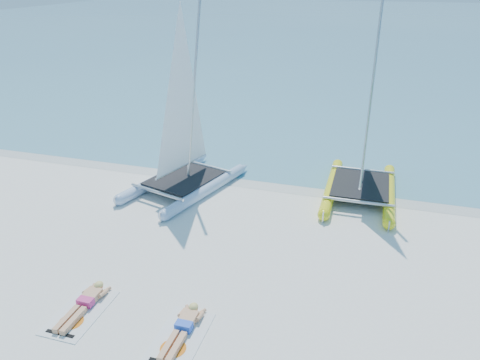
# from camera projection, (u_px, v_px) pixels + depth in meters

# --- Properties ---
(ground) EXTENTS (140.00, 140.00, 0.00)m
(ground) POSITION_uv_depth(u_px,v_px,m) (207.00, 261.00, 12.74)
(ground) COLOR silver
(ground) RESTS_ON ground
(sea) EXTENTS (140.00, 115.00, 0.01)m
(sea) POSITION_uv_depth(u_px,v_px,m) (360.00, 24.00, 67.70)
(sea) COLOR #77B9C6
(sea) RESTS_ON ground
(wet_sand_strip) EXTENTS (140.00, 1.40, 0.01)m
(wet_sand_strip) POSITION_uv_depth(u_px,v_px,m) (258.00, 181.00, 17.54)
(wet_sand_strip) COLOR beige
(wet_sand_strip) RESTS_ON ground
(catamaran_blue) EXTENTS (3.65, 5.43, 6.79)m
(catamaran_blue) POSITION_uv_depth(u_px,v_px,m) (183.00, 135.00, 16.23)
(catamaran_blue) COLOR silver
(catamaran_blue) RESTS_ON ground
(catamaran_yellow) EXTENTS (2.40, 5.31, 6.74)m
(catamaran_yellow) POSITION_uv_depth(u_px,v_px,m) (367.00, 133.00, 16.04)
(catamaran_yellow) COLOR #FEFF1A
(catamaran_yellow) RESTS_ON ground
(towel_a) EXTENTS (1.00, 1.85, 0.02)m
(towel_a) POSITION_uv_depth(u_px,v_px,m) (80.00, 312.00, 10.83)
(towel_a) COLOR white
(towel_a) RESTS_ON ground
(sunbather_a) EXTENTS (0.37, 1.73, 0.26)m
(sunbather_a) POSITION_uv_depth(u_px,v_px,m) (85.00, 303.00, 10.95)
(sunbather_a) COLOR #DEAD74
(sunbather_a) RESTS_ON towel_a
(towel_b) EXTENTS (1.00, 1.85, 0.02)m
(towel_b) POSITION_uv_depth(u_px,v_px,m) (180.00, 337.00, 10.08)
(towel_b) COLOR white
(towel_b) RESTS_ON ground
(sunbather_b) EXTENTS (0.37, 1.73, 0.26)m
(sunbather_b) POSITION_uv_depth(u_px,v_px,m) (183.00, 328.00, 10.21)
(sunbather_b) COLOR #DEAD74
(sunbather_b) RESTS_ON towel_b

